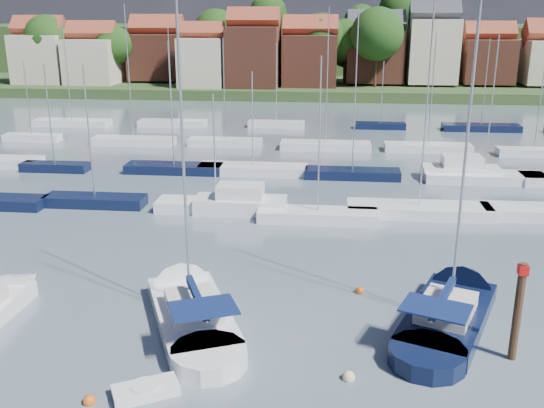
# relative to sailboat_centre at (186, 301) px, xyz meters

# --- Properties ---
(ground) EXTENTS (260.00, 260.00, 0.00)m
(ground) POSITION_rel_sailboat_centre_xyz_m (5.74, 35.98, -0.35)
(ground) COLOR #45565E
(ground) RESTS_ON ground
(sailboat_centre) EXTENTS (8.16, 13.10, 17.34)m
(sailboat_centre) POSITION_rel_sailboat_centre_xyz_m (0.00, 0.00, 0.00)
(sailboat_centre) COLOR white
(sailboat_centre) RESTS_ON ground
(sailboat_navy) EXTENTS (7.92, 13.16, 17.70)m
(sailboat_navy) POSITION_rel_sailboat_centre_xyz_m (13.82, 1.07, 0.00)
(sailboat_navy) COLOR black
(sailboat_navy) RESTS_ON ground
(tender) EXTENTS (2.85, 2.28, 0.56)m
(tender) POSITION_rel_sailboat_centre_xyz_m (0.17, -7.62, -0.13)
(tender) COLOR white
(tender) RESTS_ON ground
(timber_piling) EXTENTS (0.40, 0.40, 6.80)m
(timber_piling) POSITION_rel_sailboat_centre_xyz_m (15.49, -3.36, 1.04)
(timber_piling) COLOR #4C331E
(timber_piling) RESTS_ON ground
(buoy_b) EXTENTS (0.51, 0.51, 0.51)m
(buoy_b) POSITION_rel_sailboat_centre_xyz_m (-1.87, -8.37, -0.35)
(buoy_b) COLOR #D85914
(buoy_b) RESTS_ON ground
(buoy_c) EXTENTS (0.42, 0.42, 0.42)m
(buoy_c) POSITION_rel_sailboat_centre_xyz_m (0.64, -4.93, -0.35)
(buoy_c) COLOR #D85914
(buoy_c) RESTS_ON ground
(buoy_d) EXTENTS (0.55, 0.55, 0.55)m
(buoy_d) POSITION_rel_sailboat_centre_xyz_m (8.27, -5.70, -0.35)
(buoy_d) COLOR beige
(buoy_d) RESTS_ON ground
(buoy_e) EXTENTS (0.47, 0.47, 0.47)m
(buoy_e) POSITION_rel_sailboat_centre_xyz_m (9.03, 2.68, -0.35)
(buoy_e) COLOR #D85914
(buoy_e) RESTS_ON ground
(marina_field) EXTENTS (79.62, 41.41, 15.93)m
(marina_field) POSITION_rel_sailboat_centre_xyz_m (7.65, 31.13, 0.08)
(marina_field) COLOR white
(marina_field) RESTS_ON ground
(far_shore_town) EXTENTS (212.46, 90.00, 22.27)m
(far_shore_town) POSITION_rel_sailboat_centre_xyz_m (7.97, 128.65, 4.26)
(far_shore_town) COLOR #3A4D26
(far_shore_town) RESTS_ON ground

